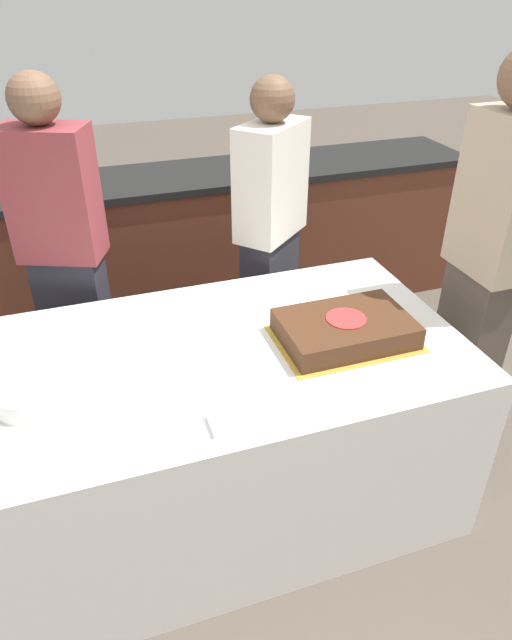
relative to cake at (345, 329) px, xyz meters
name	(u,v)px	position (x,y,z in m)	size (l,w,h in m)	color
ground_plane	(185,508)	(-0.64, 0.08, -0.82)	(14.00, 14.00, 0.00)	brown
back_counter	(122,256)	(-0.64, 1.65, -0.36)	(4.40, 0.58, 0.92)	#5B2D1E
dining_table	(178,441)	(-0.64, 0.08, -0.43)	(2.13, 1.00, 0.77)	white
cake	(345,329)	(0.00, 0.00, 0.00)	(0.51, 0.36, 0.09)	gold
plate_stack	(27,395)	(-1.10, -0.01, -0.01)	(0.21, 0.21, 0.07)	white
side_plate_near_cake	(321,298)	(0.04, 0.30, -0.04)	(0.20, 0.20, 0.00)	white
utensil_pile	(234,420)	(-0.52, -0.30, -0.03)	(0.15, 0.10, 0.02)	white
person_cutting_cake	(270,244)	(0.00, 0.80, -0.01)	(0.41, 0.39, 1.57)	#282833
person_seated_right	(486,268)	(0.65, 0.08, 0.11)	(0.22, 0.33, 1.74)	#4C4238
person_standing_back	(67,265)	(-0.94, 0.80, 0.03)	(0.39, 0.31, 1.63)	#282833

